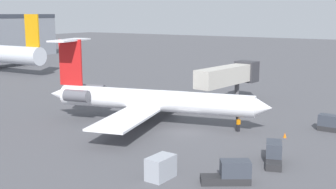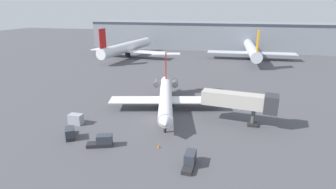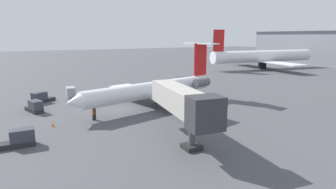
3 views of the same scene
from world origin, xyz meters
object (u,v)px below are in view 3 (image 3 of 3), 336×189
(regional_jet, at_px, (157,88))
(baggage_tug_lead, at_px, (35,107))
(cargo_container_uld, at_px, (71,92))
(parked_airliner_west_end, at_px, (262,57))
(baggage_tug_spare, at_px, (41,98))
(ground_crew_marshaller, at_px, (93,114))
(baggage_tug_trailing, at_px, (19,139))
(traffic_cone_near, at_px, (53,124))
(jet_bridge, at_px, (185,103))

(regional_jet, xyz_separation_m, baggage_tug_lead, (-5.51, -18.35, -2.29))
(cargo_container_uld, height_order, parked_airliner_west_end, parked_airliner_west_end)
(regional_jet, height_order, baggage_tug_spare, regional_jet)
(ground_crew_marshaller, xyz_separation_m, baggage_tug_trailing, (6.02, -9.18, -0.02))
(ground_crew_marshaller, relative_size, parked_airliner_west_end, 0.04)
(baggage_tug_lead, xyz_separation_m, baggage_tug_trailing, (14.30, -2.07, 0.00))
(ground_crew_marshaller, xyz_separation_m, parked_airliner_west_end, (-34.62, 67.22, 3.50))
(cargo_container_uld, bearing_deg, traffic_cone_near, -15.53)
(jet_bridge, bearing_deg, parked_airliner_west_end, 128.49)
(baggage_tug_lead, xyz_separation_m, baggage_tug_spare, (-6.60, 1.27, 0.00))
(ground_crew_marshaller, distance_m, baggage_tug_trailing, 10.98)
(traffic_cone_near, bearing_deg, baggage_tug_trailing, -34.19)
(regional_jet, height_order, traffic_cone_near, regional_jet)
(parked_airliner_west_end, bearing_deg, baggage_tug_trailing, -61.99)
(ground_crew_marshaller, bearing_deg, baggage_tug_spare, -158.56)
(traffic_cone_near, xyz_separation_m, parked_airliner_west_end, (-35.05, 72.60, 4.09))
(jet_bridge, height_order, baggage_tug_trailing, jet_bridge)
(jet_bridge, relative_size, baggage_tug_trailing, 3.44)
(jet_bridge, relative_size, traffic_cone_near, 25.19)
(baggage_tug_trailing, relative_size, cargo_container_uld, 1.53)
(baggage_tug_trailing, bearing_deg, baggage_tug_spare, 170.91)
(jet_bridge, height_order, cargo_container_uld, jet_bridge)
(regional_jet, bearing_deg, baggage_tug_trailing, -66.71)
(traffic_cone_near, bearing_deg, baggage_tug_lead, -168.77)
(jet_bridge, distance_m, ground_crew_marshaller, 15.42)
(regional_jet, bearing_deg, traffic_cone_near, -79.12)
(regional_jet, bearing_deg, ground_crew_marshaller, -76.17)
(ground_crew_marshaller, bearing_deg, baggage_tug_trailing, -56.74)
(regional_jet, relative_size, baggage_tug_trailing, 7.11)
(ground_crew_marshaller, xyz_separation_m, cargo_container_uld, (-17.11, -0.51, 0.11))
(parked_airliner_west_end, bearing_deg, ground_crew_marshaller, -62.75)
(baggage_tug_lead, height_order, parked_airliner_west_end, parked_airliner_west_end)
(baggage_tug_lead, height_order, baggage_tug_trailing, same)
(baggage_tug_spare, bearing_deg, traffic_cone_near, 1.71)
(regional_jet, height_order, cargo_container_uld, regional_jet)
(baggage_tug_trailing, relative_size, traffic_cone_near, 7.33)
(cargo_container_uld, distance_m, traffic_cone_near, 18.22)
(baggage_tug_trailing, relative_size, baggage_tug_spare, 0.98)
(baggage_tug_trailing, relative_size, parked_airliner_west_end, 0.10)
(parked_airliner_west_end, bearing_deg, baggage_tug_spare, -74.87)
(jet_bridge, height_order, baggage_tug_spare, jet_bridge)
(regional_jet, bearing_deg, jet_bridge, -14.61)
(regional_jet, height_order, ground_crew_marshaller, regional_jet)
(cargo_container_uld, height_order, traffic_cone_near, cargo_container_uld)
(baggage_tug_trailing, bearing_deg, regional_jet, 113.29)
(jet_bridge, xyz_separation_m, baggage_tug_lead, (-21.48, -14.19, -3.69))
(jet_bridge, relative_size, parked_airliner_west_end, 0.34)
(ground_crew_marshaller, xyz_separation_m, traffic_cone_near, (0.43, -5.38, -0.58))
(ground_crew_marshaller, xyz_separation_m, baggage_tug_lead, (-8.28, -7.11, -0.02))
(regional_jet, relative_size, traffic_cone_near, 52.07)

